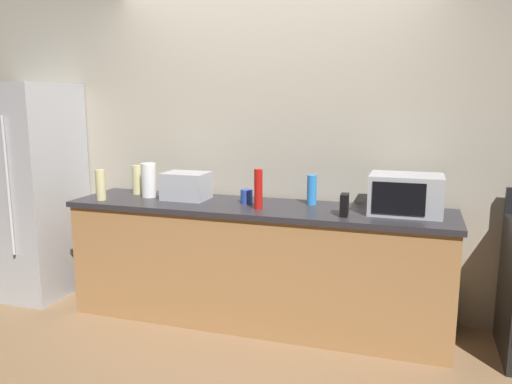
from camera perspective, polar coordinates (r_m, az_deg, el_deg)
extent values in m
plane|color=#93704C|center=(3.65, -2.01, -16.74)|extent=(8.00, 8.00, 0.00)
cube|color=#B2A893|center=(4.03, 1.80, 5.90)|extent=(6.40, 0.10, 2.70)
cube|color=#B27F4C|center=(3.83, 0.00, -8.41)|extent=(2.80, 0.60, 0.86)
cube|color=#2D2B30|center=(3.71, 0.00, -1.82)|extent=(2.84, 0.64, 0.04)
cube|color=#B7BABF|center=(4.75, -24.28, 0.19)|extent=(0.72, 0.70, 1.80)
cylinder|color=silver|center=(4.37, -26.23, 0.55)|extent=(0.02, 0.02, 1.10)
cube|color=#B7BABF|center=(3.56, 16.57, -0.25)|extent=(0.48, 0.34, 0.27)
cube|color=black|center=(3.39, 15.82, -0.73)|extent=(0.34, 0.01, 0.21)
cube|color=#B7BABF|center=(3.96, -7.89, 0.69)|extent=(0.34, 0.26, 0.21)
cylinder|color=white|center=(4.10, -12.02, 1.31)|extent=(0.12, 0.12, 0.27)
cube|color=black|center=(3.41, 9.95, -1.44)|extent=(0.05, 0.11, 0.15)
cylinder|color=beige|center=(4.06, -17.15, 0.76)|extent=(0.08, 0.08, 0.24)
cylinder|color=#338CE5|center=(3.74, 6.33, 0.24)|extent=(0.07, 0.07, 0.22)
cylinder|color=red|center=(3.57, 0.27, 0.34)|extent=(0.06, 0.06, 0.29)
cylinder|color=beige|center=(4.25, -13.30, 1.35)|extent=(0.08, 0.08, 0.24)
cylinder|color=#2D4CB2|center=(3.78, -1.08, -0.50)|extent=(0.09, 0.09, 0.10)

